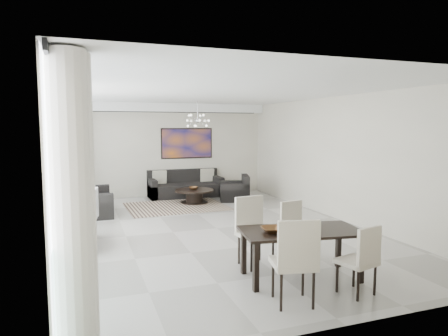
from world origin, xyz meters
name	(u,v)px	position (x,y,z in m)	size (l,w,h in m)	color
room_shell	(237,161)	(0.46, 0.00, 1.45)	(6.00, 9.00, 2.90)	#A8A39B
window_wall	(73,165)	(-2.86, 0.00, 1.47)	(0.37, 8.95, 2.90)	white
soffit	(172,108)	(0.00, 4.30, 2.77)	(5.98, 0.40, 0.26)	white
painting	(187,143)	(0.50, 4.47, 1.65)	(1.68, 0.04, 0.98)	#BA5F19
chandelier	(198,121)	(0.30, 2.50, 2.35)	(0.66, 0.66, 0.71)	silver
rug	(176,206)	(-0.30, 2.60, 0.01)	(2.64, 2.03, 0.01)	black
coffee_table	(194,195)	(0.31, 2.93, 0.22)	(1.11, 1.11, 0.39)	black
bowl_coffee	(193,188)	(0.29, 2.96, 0.43)	(0.26, 0.26, 0.08)	brown
sofa_main	(185,188)	(0.33, 4.07, 0.28)	(2.27, 0.93, 0.83)	black
loveseat	(90,203)	(-2.55, 2.42, 0.29)	(0.95, 1.69, 0.85)	black
armchair	(236,192)	(1.59, 2.94, 0.26)	(1.06, 1.09, 0.75)	black
side_table	(92,192)	(-2.47, 3.95, 0.33)	(0.36, 0.36, 0.49)	black
tv_console	(81,234)	(-2.76, -0.39, 0.22)	(0.40, 1.43, 0.45)	black
television	(89,206)	(-2.60, -0.38, 0.73)	(0.99, 0.13, 0.57)	gray
dining_table	(301,236)	(0.24, -3.10, 0.63)	(1.83, 1.10, 0.72)	black
dining_chair_sw	(296,256)	(-0.30, -3.89, 0.64)	(0.61, 0.61, 1.11)	beige
dining_chair_se	(362,256)	(0.67, -3.91, 0.53)	(0.52, 0.52, 0.93)	beige
dining_chair_nw	(252,226)	(-0.17, -2.31, 0.62)	(0.55, 0.55, 1.08)	beige
dining_chair_ne	(295,226)	(0.62, -2.25, 0.54)	(0.50, 0.50, 0.94)	beige
bowl_dining	(272,230)	(-0.22, -3.09, 0.76)	(0.31, 0.31, 0.08)	brown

